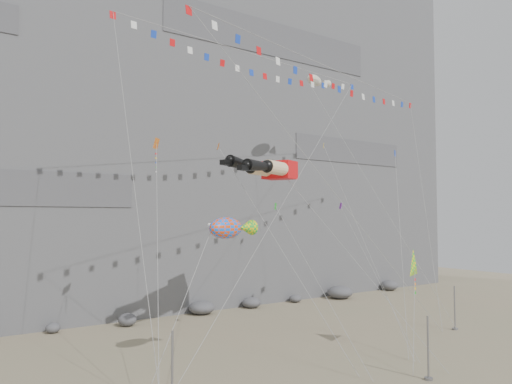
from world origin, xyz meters
TOP-DOWN VIEW (x-y plane):
  - ground at (0.00, 0.00)m, footprint 120.00×120.00m
  - cliff at (0.00, 32.00)m, footprint 80.00×28.00m
  - talus_boulders at (0.00, 17.00)m, footprint 60.00×3.00m
  - anchor_pole_left at (-13.08, -3.64)m, footprint 0.12×0.12m
  - anchor_pole_center at (1.25, -8.26)m, footprint 0.12×0.12m
  - anchor_pole_right at (14.37, -1.44)m, footprint 0.12×0.12m
  - legs_kite at (-1.73, 3.84)m, footprint 9.79×14.67m
  - flag_banner_upper at (0.58, 8.14)m, footprint 28.02×14.06m
  - flag_banner_lower at (3.92, 2.34)m, footprint 30.53×8.38m
  - harlequin_kite at (-10.39, 4.69)m, footprint 4.88×10.64m
  - fish_windsock at (-7.95, -0.39)m, footprint 9.01×4.63m
  - delta_kite at (5.17, -4.44)m, footprint 5.49×3.70m
  - blimp_windsock at (9.26, 10.47)m, footprint 6.95×13.65m
  - small_kite_a at (-4.25, 6.48)m, footprint 3.13×12.98m
  - small_kite_b at (8.71, 6.32)m, footprint 5.88×13.09m
  - small_kite_c at (-1.04, 3.40)m, footprint 1.44×10.99m
  - small_kite_d at (7.22, 6.79)m, footprint 4.46×13.38m
  - small_kite_e at (10.91, 1.83)m, footprint 8.11×7.62m

SIDE VIEW (x-z plane):
  - ground at x=0.00m, z-range 0.00..0.00m
  - talus_boulders at x=0.00m, z-range 0.00..1.20m
  - anchor_pole_right at x=14.37m, z-range 0.00..3.70m
  - anchor_pole_center at x=1.25m, z-range 0.00..3.75m
  - anchor_pole_left at x=-13.08m, z-range 0.00..3.86m
  - delta_kite at x=5.17m, z-range 1.99..10.24m
  - fish_windsock at x=-7.95m, z-range 3.07..14.75m
  - small_kite_c at x=-1.04m, z-range 2.91..17.58m
  - small_kite_b at x=8.71m, z-range 1.93..19.05m
  - legs_kite at x=-1.73m, z-range 3.90..22.80m
  - harlequin_kite at x=-10.39m, z-range 5.53..23.51m
  - small_kite_a at x=-4.25m, z-range 5.03..24.69m
  - small_kite_e at x=10.91m, z-range 5.86..24.12m
  - small_kite_d at x=7.22m, z-range 5.27..26.24m
  - flag_banner_lower at x=3.92m, z-range 9.59..33.71m
  - blimp_windsock at x=9.26m, z-range 9.92..36.80m
  - flag_banner_upper at x=0.58m, z-range 8.60..38.75m
  - cliff at x=0.00m, z-range 0.00..50.00m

